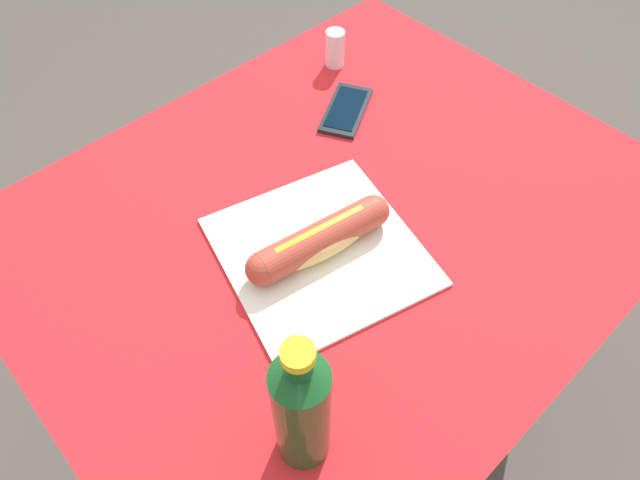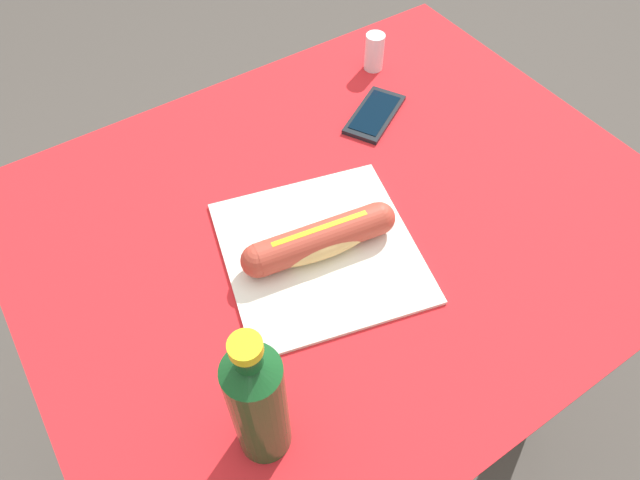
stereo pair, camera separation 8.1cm
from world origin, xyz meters
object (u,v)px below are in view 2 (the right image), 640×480
cell_phone (375,114)px  soda_bottle (258,403)px  salt_shaker (374,52)px  hot_dog (320,240)px

cell_phone → soda_bottle: bearing=40.8°
soda_bottle → cell_phone: bearing=-139.2°
salt_shaker → cell_phone: bearing=54.4°
hot_dog → soda_bottle: bearing=43.3°
hot_dog → soda_bottle: 0.29m
soda_bottle → salt_shaker: 0.73m
hot_dog → soda_bottle: soda_bottle is taller
hot_dog → salt_shaker: size_ratio=3.30×
cell_phone → soda_bottle: (0.45, 0.39, 0.10)m
salt_shaker → hot_dog: bearing=43.6°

